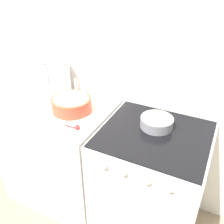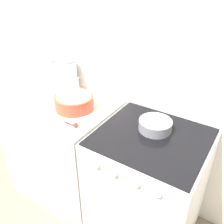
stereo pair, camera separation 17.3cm
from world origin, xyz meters
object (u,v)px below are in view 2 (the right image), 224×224
mixing_bowl (74,101)px  storage_jar_middle (67,77)px  stove (147,186)px  baking_pan (155,125)px  storage_jar_left (50,74)px  tin_can (11,96)px

mixing_bowl → storage_jar_middle: 0.34m
stove → baking_pan: size_ratio=4.14×
storage_jar_left → storage_jar_middle: (0.20, 0.00, 0.01)m
mixing_bowl → tin_can: size_ratio=2.77×
stove → tin_can: tin_can is taller
stove → tin_can: bearing=-170.4°
mixing_bowl → storage_jar_middle: storage_jar_middle is taller
mixing_bowl → tin_can: 0.51m
baking_pan → storage_jar_middle: size_ratio=0.81×
storage_jar_left → tin_can: bearing=-93.3°
baking_pan → stove: bearing=-77.8°
mixing_bowl → baking_pan: size_ratio=1.34×
stove → mixing_bowl: size_ratio=3.09×
tin_can → stove: bearing=9.6°
storage_jar_left → tin_can: 0.41m
stove → tin_can: (-1.11, -0.19, 0.50)m
stove → storage_jar_left: (-1.09, 0.22, 0.55)m
storage_jar_middle → tin_can: size_ratio=2.55×
baking_pan → tin_can: (-1.10, -0.26, 0.01)m
storage_jar_left → stove: bearing=-11.4°
storage_jar_middle → baking_pan: bearing=-9.4°
stove → baking_pan: 0.49m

